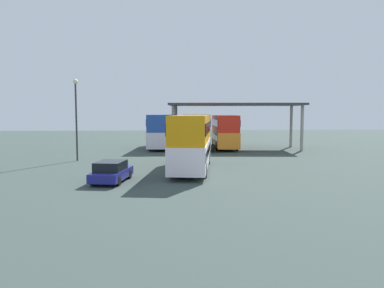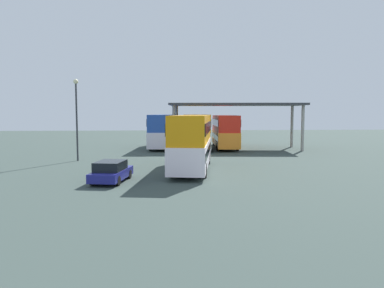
% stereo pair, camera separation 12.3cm
% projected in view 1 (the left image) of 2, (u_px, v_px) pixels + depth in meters
% --- Properties ---
extents(ground_plane, '(140.00, 140.00, 0.00)m').
position_uv_depth(ground_plane, '(195.00, 178.00, 24.54)').
color(ground_plane, '#36443F').
extents(double_decker_main, '(4.16, 11.17, 4.20)m').
position_uv_depth(double_decker_main, '(192.00, 140.00, 27.93)').
color(double_decker_main, white).
rests_on(double_decker_main, ground_plane).
extents(parked_hatchback, '(2.42, 4.27, 1.35)m').
position_uv_depth(parked_hatchback, '(111.00, 171.00, 23.04)').
color(parked_hatchback, navy).
rests_on(parked_hatchback, ground_plane).
extents(double_decker_near_canopy, '(3.60, 11.37, 4.19)m').
position_uv_depth(double_decker_near_canopy, '(162.00, 130.00, 45.87)').
color(double_decker_near_canopy, silver).
rests_on(double_decker_near_canopy, ground_plane).
extents(double_decker_mid_row, '(2.63, 10.94, 4.21)m').
position_uv_depth(double_decker_mid_row, '(195.00, 130.00, 44.61)').
color(double_decker_mid_row, white).
rests_on(double_decker_mid_row, ground_plane).
extents(double_decker_far_right, '(3.29, 11.36, 4.11)m').
position_uv_depth(double_decker_far_right, '(224.00, 130.00, 45.80)').
color(double_decker_far_right, orange).
rests_on(double_decker_far_right, ground_plane).
extents(depot_canopy, '(16.69, 7.69, 5.57)m').
position_uv_depth(depot_canopy, '(236.00, 107.00, 44.62)').
color(depot_canopy, '#33353A').
rests_on(depot_canopy, ground_plane).
extents(lamppost_tall, '(0.44, 0.44, 7.45)m').
position_uv_depth(lamppost_tall, '(76.00, 109.00, 33.01)').
color(lamppost_tall, '#33353A').
rests_on(lamppost_tall, ground_plane).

